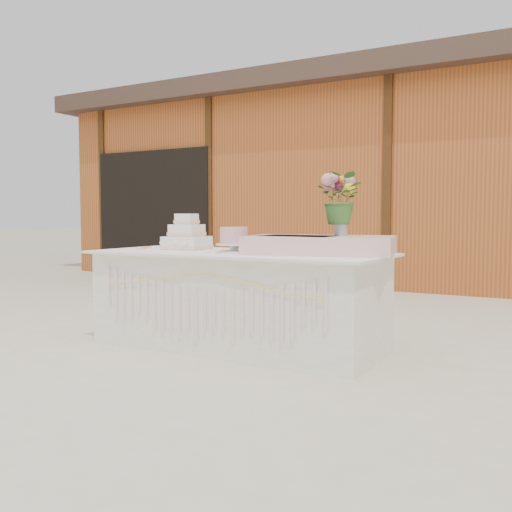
{
  "coord_description": "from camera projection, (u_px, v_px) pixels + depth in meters",
  "views": [
    {
      "loc": [
        2.37,
        -3.85,
        1.05
      ],
      "look_at": [
        0.0,
        0.3,
        0.72
      ],
      "focal_mm": 40.0,
      "sensor_mm": 36.0,
      "label": 1
    }
  ],
  "objects": [
    {
      "name": "bouquet",
      "position": [
        342.0,
        192.0,
        4.24
      ],
      "size": [
        0.35,
        0.31,
        0.39
      ],
      "primitive_type": "imported",
      "rotation": [
        0.0,
        0.0,
        0.01
      ],
      "color": "#356327",
      "rests_on": "flower_vase"
    },
    {
      "name": "wedding_cake",
      "position": [
        187.0,
        237.0,
        4.89
      ],
      "size": [
        0.37,
        0.37,
        0.31
      ],
      "rotation": [
        0.0,
        0.0,
        0.1
      ],
      "color": "white",
      "rests_on": "cake_table"
    },
    {
      "name": "loose_flowers",
      "position": [
        152.0,
        247.0,
        5.09
      ],
      "size": [
        0.25,
        0.42,
        0.02
      ],
      "primitive_type": null,
      "rotation": [
        0.0,
        0.0,
        0.23
      ],
      "color": "pink",
      "rests_on": "cake_table"
    },
    {
      "name": "flower_vase",
      "position": [
        341.0,
        227.0,
        4.26
      ],
      "size": [
        0.1,
        0.1,
        0.14
      ],
      "primitive_type": "cylinder",
      "color": "#ACACB1",
      "rests_on": "satin_runner"
    },
    {
      "name": "cake_table",
      "position": [
        237.0,
        300.0,
        4.55
      ],
      "size": [
        2.4,
        1.0,
        0.77
      ],
      "color": "white",
      "rests_on": "ground"
    },
    {
      "name": "ground",
      "position": [
        238.0,
        347.0,
        4.58
      ],
      "size": [
        80.0,
        80.0,
        0.0
      ],
      "primitive_type": "plane",
      "color": "beige",
      "rests_on": "ground"
    },
    {
      "name": "pink_cake_stand",
      "position": [
        234.0,
        238.0,
        4.45
      ],
      "size": [
        0.28,
        0.28,
        0.2
      ],
      "color": "silver",
      "rests_on": "cake_table"
    },
    {
      "name": "satin_runner",
      "position": [
        320.0,
        245.0,
        4.29
      ],
      "size": [
        1.19,
        0.84,
        0.14
      ],
      "primitive_type": "cube",
      "rotation": [
        0.0,
        0.0,
        0.21
      ],
      "color": "beige",
      "rests_on": "cake_table"
    },
    {
      "name": "barn",
      "position": [
        422.0,
        180.0,
        9.67
      ],
      "size": [
        12.6,
        4.6,
        3.3
      ],
      "color": "#A65422",
      "rests_on": "ground"
    }
  ]
}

